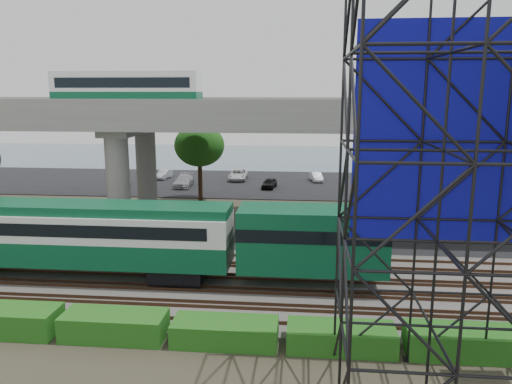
# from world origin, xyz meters

# --- Properties ---
(ground) EXTENTS (140.00, 140.00, 0.00)m
(ground) POSITION_xyz_m (0.00, 0.00, 0.00)
(ground) COLOR #474233
(ground) RESTS_ON ground
(ballast_bed) EXTENTS (90.00, 12.00, 0.20)m
(ballast_bed) POSITION_xyz_m (0.00, 2.00, 0.10)
(ballast_bed) COLOR slate
(ballast_bed) RESTS_ON ground
(service_road) EXTENTS (90.00, 5.00, 0.08)m
(service_road) POSITION_xyz_m (0.00, 10.50, 0.04)
(service_road) COLOR black
(service_road) RESTS_ON ground
(parking_lot) EXTENTS (90.00, 18.00, 0.08)m
(parking_lot) POSITION_xyz_m (0.00, 34.00, 0.04)
(parking_lot) COLOR black
(parking_lot) RESTS_ON ground
(harbor_water) EXTENTS (140.00, 40.00, 0.03)m
(harbor_water) POSITION_xyz_m (0.00, 56.00, 0.01)
(harbor_water) COLOR #40586A
(harbor_water) RESTS_ON ground
(rail_tracks) EXTENTS (90.00, 9.52, 0.16)m
(rail_tracks) POSITION_xyz_m (0.00, 2.00, 0.28)
(rail_tracks) COLOR #472D1E
(rail_tracks) RESTS_ON ballast_bed
(commuter_train) EXTENTS (29.30, 3.06, 4.30)m
(commuter_train) POSITION_xyz_m (-7.07, 2.00, 2.88)
(commuter_train) COLOR black
(commuter_train) RESTS_ON rail_tracks
(overpass) EXTENTS (80.00, 12.00, 12.40)m
(overpass) POSITION_xyz_m (-0.74, 16.00, 8.21)
(overpass) COLOR #9E9B93
(overpass) RESTS_ON ground
(scaffold_tower) EXTENTS (9.36, 6.36, 15.00)m
(scaffold_tower) POSITION_xyz_m (10.20, -7.98, 7.47)
(scaffold_tower) COLOR black
(scaffold_tower) RESTS_ON ground
(hedge_strip) EXTENTS (34.60, 1.80, 1.20)m
(hedge_strip) POSITION_xyz_m (1.01, -4.30, 0.56)
(hedge_strip) COLOR #125214
(hedge_strip) RESTS_ON ground
(trees) EXTENTS (40.94, 16.94, 7.69)m
(trees) POSITION_xyz_m (-4.67, 16.17, 5.57)
(trees) COLOR #382314
(trees) RESTS_ON ground
(suv) EXTENTS (4.91, 3.26, 1.25)m
(suv) POSITION_xyz_m (-15.82, 11.45, 0.71)
(suv) COLOR black
(suv) RESTS_ON service_road
(parked_cars) EXTENTS (37.04, 9.64, 1.32)m
(parked_cars) POSITION_xyz_m (-1.07, 33.36, 0.68)
(parked_cars) COLOR white
(parked_cars) RESTS_ON parking_lot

